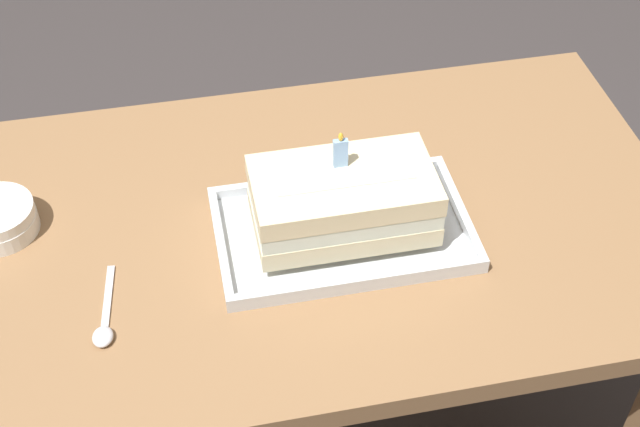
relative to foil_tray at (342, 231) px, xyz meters
The scene contains 4 objects.
dining_table 0.14m from the foil_tray, 146.61° to the left, with size 1.16×0.66×0.71m.
foil_tray is the anchor object (origin of this frame).
birthday_cake 0.06m from the foil_tray, 90.00° to the left, with size 0.25×0.14×0.15m.
serving_spoon_near_tray 0.36m from the foil_tray, 162.25° to the right, with size 0.04×0.15×0.01m.
Camera 1 is at (-0.15, -0.92, 1.65)m, focal length 50.07 mm.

